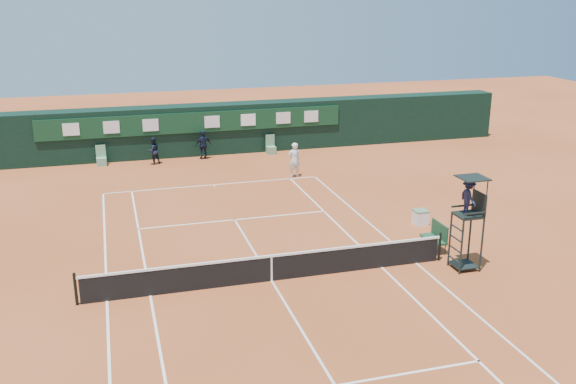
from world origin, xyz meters
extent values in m
plane|color=#B05329|center=(0.00, 0.00, 0.00)|extent=(90.00, 90.00, 0.00)
cube|color=silver|center=(0.00, 11.88, 0.01)|extent=(11.05, 0.08, 0.01)
cube|color=silver|center=(5.49, 0.00, 0.01)|extent=(0.08, 23.85, 0.01)
cube|color=white|center=(-5.49, 0.00, 0.01)|extent=(0.08, 23.85, 0.01)
cube|color=white|center=(4.12, 0.00, 0.01)|extent=(0.08, 23.85, 0.01)
cube|color=white|center=(-4.12, 0.00, 0.01)|extent=(0.08, 23.85, 0.01)
cube|color=white|center=(0.00, 6.40, 0.01)|extent=(8.31, 0.08, 0.01)
cube|color=silver|center=(0.00, 0.00, 0.01)|extent=(0.08, 12.88, 0.01)
cube|color=silver|center=(0.00, 11.73, 0.01)|extent=(0.08, 0.30, 0.01)
cube|color=black|center=(0.00, 0.00, 0.45)|extent=(12.60, 0.04, 0.90)
cube|color=white|center=(0.00, 0.00, 0.93)|extent=(12.80, 0.06, 0.08)
cube|color=white|center=(0.00, 0.00, 0.46)|extent=(0.06, 0.05, 0.92)
cylinder|color=black|center=(6.40, 0.00, 0.55)|extent=(0.10, 0.10, 1.10)
cylinder|color=black|center=(-6.40, 0.00, 0.55)|extent=(0.10, 0.10, 1.10)
cube|color=black|center=(0.00, 18.75, 1.50)|extent=(40.00, 1.50, 3.00)
cube|color=#0E351D|center=(0.00, 17.94, 2.10)|extent=(18.00, 0.10, 1.20)
cube|color=white|center=(-7.00, 17.87, 2.10)|extent=(0.90, 0.04, 0.70)
cube|color=silver|center=(-4.80, 17.87, 2.10)|extent=(0.90, 0.04, 0.70)
cube|color=silver|center=(-2.60, 17.87, 2.10)|extent=(0.90, 0.04, 0.70)
cube|color=silver|center=(1.00, 17.87, 2.10)|extent=(0.90, 0.04, 0.70)
cube|color=white|center=(3.20, 17.87, 2.10)|extent=(0.90, 0.04, 0.70)
cube|color=silver|center=(5.40, 17.87, 2.10)|extent=(0.90, 0.04, 0.70)
cube|color=silver|center=(7.20, 17.87, 2.10)|extent=(0.90, 0.04, 0.70)
cube|color=#639874|center=(-5.50, 17.45, 0.23)|extent=(0.55, 0.50, 0.46)
cube|color=#61956C|center=(-5.50, 17.67, 0.80)|extent=(0.55, 0.06, 0.70)
cube|color=#63986D|center=(4.50, 17.45, 0.23)|extent=(0.55, 0.50, 0.46)
cube|color=#57855F|center=(4.50, 17.67, 0.80)|extent=(0.55, 0.06, 0.70)
cylinder|color=black|center=(6.51, -1.30, 1.00)|extent=(0.07, 0.07, 2.00)
cylinder|color=black|center=(6.51, -0.50, 1.00)|extent=(0.07, 0.07, 2.00)
cylinder|color=black|center=(7.31, -1.30, 1.00)|extent=(0.07, 0.07, 2.00)
cylinder|color=black|center=(7.31, -0.50, 1.00)|extent=(0.07, 0.07, 2.00)
cube|color=black|center=(6.91, -0.90, 2.04)|extent=(0.85, 0.85, 0.08)
cube|color=black|center=(7.31, -0.90, 2.45)|extent=(0.06, 0.85, 0.80)
cube|color=black|center=(6.91, -1.32, 2.25)|extent=(0.85, 0.05, 0.06)
cube|color=black|center=(6.91, -0.48, 2.25)|extent=(0.85, 0.05, 0.06)
cylinder|color=black|center=(7.31, -1.30, 2.90)|extent=(0.04, 0.04, 1.00)
cylinder|color=black|center=(7.31, -0.50, 2.90)|extent=(0.04, 0.04, 1.00)
cube|color=black|center=(6.96, -0.90, 3.40)|extent=(0.95, 0.95, 0.04)
cube|color=black|center=(6.91, -0.90, 0.15)|extent=(0.80, 0.80, 0.05)
cube|color=black|center=(6.51, -0.90, 0.40)|extent=(0.04, 0.80, 0.04)
cube|color=black|center=(6.51, -0.90, 0.80)|extent=(0.04, 0.80, 0.04)
cube|color=black|center=(6.51, -0.90, 1.20)|extent=(0.04, 0.80, 0.04)
cube|color=black|center=(6.51, -0.90, 1.60)|extent=(0.04, 0.80, 0.04)
imported|color=#191B33|center=(6.86, -0.90, 2.72)|extent=(0.47, 0.82, 1.28)
cube|color=#1B452A|center=(6.66, 0.95, 0.45)|extent=(0.55, 1.20, 0.08)
cube|color=#194026|center=(6.91, 0.95, 0.80)|extent=(0.06, 1.20, 0.60)
cylinder|color=black|center=(6.44, 0.40, 0.20)|extent=(0.04, 0.04, 0.41)
cylinder|color=black|center=(6.88, 0.40, 0.20)|extent=(0.04, 0.04, 0.41)
cylinder|color=black|center=(6.44, 1.50, 0.20)|extent=(0.04, 0.04, 0.41)
cylinder|color=black|center=(6.88, 1.50, 0.20)|extent=(0.04, 0.04, 0.41)
cube|color=black|center=(7.42, 1.68, 0.17)|extent=(0.66, 0.96, 0.33)
cube|color=white|center=(7.52, 3.68, 0.30)|extent=(0.55, 0.55, 0.60)
cube|color=#55825C|center=(7.52, 3.68, 0.62)|extent=(0.57, 0.57, 0.05)
sphere|color=#ACC82E|center=(-1.53, 10.74, 0.03)|extent=(0.06, 0.06, 0.06)
imported|color=white|center=(4.43, 12.21, 0.94)|extent=(0.73, 0.53, 1.88)
imported|color=black|center=(-2.60, 16.98, 0.79)|extent=(0.94, 0.85, 1.57)
imported|color=black|center=(0.35, 17.35, 0.84)|extent=(1.05, 0.58, 1.69)
camera|label=1|loc=(-5.00, -19.53, 9.56)|focal=40.00mm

